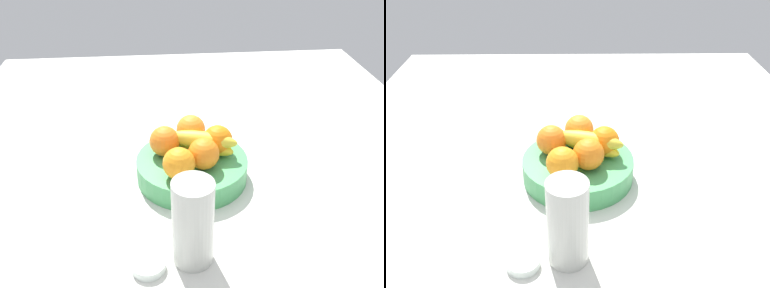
{
  "view_description": "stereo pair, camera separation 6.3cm",
  "coord_description": "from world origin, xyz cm",
  "views": [
    {
      "loc": [
        78.03,
        -9.72,
        60.18
      ],
      "look_at": [
        -3.71,
        -2.28,
        9.34
      ],
      "focal_mm": 39.29,
      "sensor_mm": 36.0,
      "label": 1
    },
    {
      "loc": [
        78.36,
        -3.4,
        60.18
      ],
      "look_at": [
        -3.71,
        -2.28,
        9.34
      ],
      "focal_mm": 39.29,
      "sensor_mm": 36.0,
      "label": 2
    }
  ],
  "objects": [
    {
      "name": "ground_plane",
      "position": [
        0.0,
        0.0,
        -1.5
      ],
      "size": [
        180.0,
        140.0,
        3.0
      ],
      "primitive_type": "cube",
      "color": "silver"
    },
    {
      "name": "fruit_bowl",
      "position": [
        -3.71,
        -2.28,
        2.67
      ],
      "size": [
        26.23,
        26.23,
        5.34
      ],
      "primitive_type": "cylinder",
      "color": "#459E5A",
      "rests_on": "ground_plane"
    },
    {
      "name": "orange_front_left",
      "position": [
        3.33,
        -5.76,
        8.91
      ],
      "size": [
        7.15,
        7.15,
        7.15
      ],
      "primitive_type": "sphere",
      "color": "orange",
      "rests_on": "fruit_bowl"
    },
    {
      "name": "orange_front_right",
      "position": [
        0.4,
        0.12,
        8.91
      ],
      "size": [
        7.15,
        7.15,
        7.15
      ],
      "primitive_type": "sphere",
      "color": "orange",
      "rests_on": "fruit_bowl"
    },
    {
      "name": "orange_center",
      "position": [
        -5.56,
        3.93,
        8.91
      ],
      "size": [
        7.15,
        7.15,
        7.15
      ],
      "primitive_type": "sphere",
      "color": "orange",
      "rests_on": "fruit_bowl"
    },
    {
      "name": "orange_back_left",
      "position": [
        -11.3,
        -1.88,
        8.91
      ],
      "size": [
        7.15,
        7.15,
        7.15
      ],
      "primitive_type": "sphere",
      "color": "orange",
      "rests_on": "fruit_bowl"
    },
    {
      "name": "orange_back_right",
      "position": [
        -6.26,
        -8.51,
        8.91
      ],
      "size": [
        7.15,
        7.15,
        7.15
      ],
      "primitive_type": "sphere",
      "color": "orange",
      "rests_on": "fruit_bowl"
    },
    {
      "name": "banana_bunch",
      "position": [
        -5.94,
        0.14,
        8.44
      ],
      "size": [
        12.36,
        17.43,
        6.2
      ],
      "color": "yellow",
      "rests_on": "fruit_bowl"
    },
    {
      "name": "thermos_tumbler",
      "position": [
        22.11,
        -4.46,
        8.81
      ],
      "size": [
        7.61,
        7.61,
        17.62
      ],
      "primitive_type": "cylinder",
      "color": "beige",
      "rests_on": "ground_plane"
    },
    {
      "name": "jar_lid",
      "position": [
        23.93,
        -12.8,
        0.84
      ],
      "size": [
        6.37,
        6.37,
        1.67
      ],
      "primitive_type": "cylinder",
      "color": "white",
      "rests_on": "ground_plane"
    }
  ]
}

